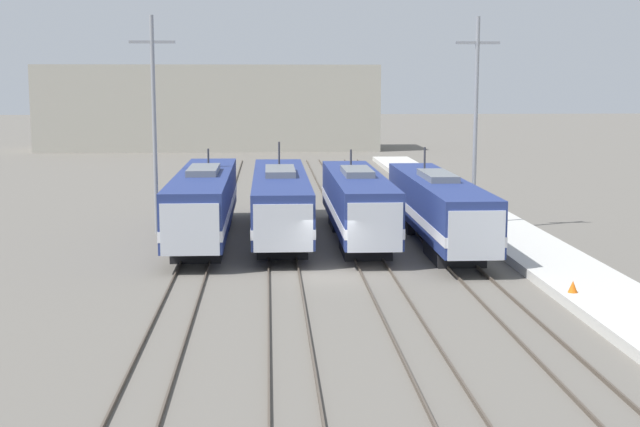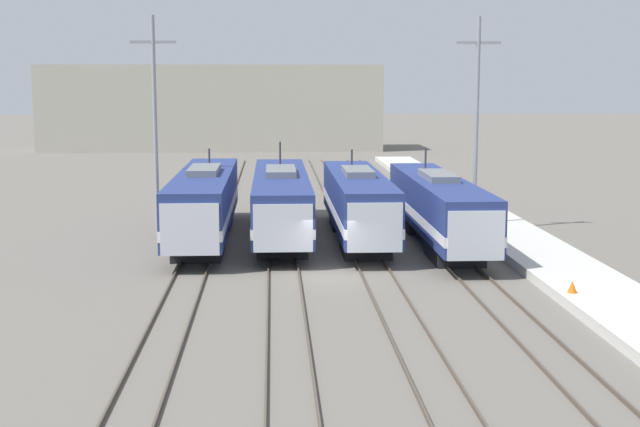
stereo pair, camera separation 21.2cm
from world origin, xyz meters
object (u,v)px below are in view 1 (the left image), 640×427
Objects in this scene: catenary_tower_left at (154,119)px; traffic_cone at (573,287)px; locomotive_far_left at (203,204)px; locomotive_center_left at (280,202)px; locomotive_center_right at (358,204)px; catenary_tower_right at (476,118)px; locomotive_far_right at (439,208)px.

catenary_tower_left is 26.87m from traffic_cone.
locomotive_far_left is at bearing -44.09° from catenary_tower_left.
catenary_tower_left is at bearing 136.76° from traffic_cone.
locomotive_far_left is 22.05m from traffic_cone.
traffic_cone is at bearing -43.24° from catenary_tower_left.
catenary_tower_left is at bearing 164.99° from locomotive_center_left.
locomotive_center_left is 4.54m from locomotive_center_right.
locomotive_far_right is at bearing -123.08° from catenary_tower_right.
catenary_tower_left is 25.82× the size of traffic_cone.
locomotive_far_left is 1.00× the size of locomotive_far_right.
locomotive_far_right is (4.35, -1.40, -0.05)m from locomotive_center_right.
locomotive_far_left is at bearing 177.58° from locomotive_center_right.
locomotive_center_left is 39.78× the size of traffic_cone.
locomotive_center_right is (8.69, -0.37, -0.04)m from locomotive_far_left.
locomotive_center_left reaches higher than locomotive_far_left.
catenary_tower_right is (19.07, 0.00, 0.00)m from catenary_tower_left.
locomotive_far_right is at bearing -17.84° from locomotive_center_right.
locomotive_far_right reaches higher than locomotive_far_left.
locomotive_far_left reaches higher than locomotive_center_right.
locomotive_center_left is at bearing 12.08° from locomotive_far_left.
catenary_tower_right is (11.73, 1.97, 4.72)m from locomotive_center_left.
locomotive_center_left is 1.54× the size of catenary_tower_right.
locomotive_center_right is at bearing 116.72° from traffic_cone.
locomotive_center_right reaches higher than traffic_cone.
traffic_cone is at bearing -77.12° from locomotive_far_right.
locomotive_far_right is (8.69, -2.70, -0.01)m from locomotive_center_left.
catenary_tower_right is at bearing 89.99° from traffic_cone.
locomotive_far_left is 38.54× the size of traffic_cone.
locomotive_center_left reaches higher than locomotive_center_right.
catenary_tower_left is (-11.68, 3.27, 4.67)m from locomotive_center_right.
locomotive_far_right is 1.49× the size of catenary_tower_right.
locomotive_center_right is 9.33m from catenary_tower_right.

